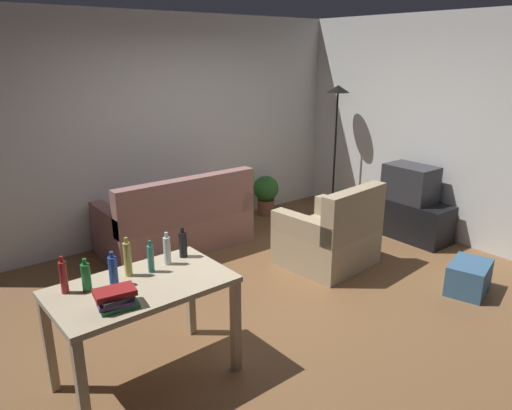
# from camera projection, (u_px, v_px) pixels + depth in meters

# --- Properties ---
(ground_plane) EXTENTS (5.20, 4.40, 0.02)m
(ground_plane) POSITION_uv_depth(u_px,v_px,m) (279.00, 293.00, 4.73)
(ground_plane) COLOR brown
(wall_rear) EXTENTS (5.20, 0.10, 2.70)m
(wall_rear) POSITION_uv_depth(u_px,v_px,m) (166.00, 127.00, 5.96)
(wall_rear) COLOR white
(wall_rear) RESTS_ON ground_plane
(wall_right) EXTENTS (0.10, 4.40, 2.70)m
(wall_right) POSITION_uv_depth(u_px,v_px,m) (444.00, 129.00, 5.83)
(wall_right) COLOR silver
(wall_right) RESTS_ON ground_plane
(couch) EXTENTS (1.72, 0.84, 0.92)m
(couch) POSITION_uv_depth(u_px,v_px,m) (178.00, 224.00, 5.69)
(couch) COLOR #996B66
(couch) RESTS_ON ground_plane
(tv_stand) EXTENTS (0.44, 1.10, 0.48)m
(tv_stand) POSITION_uv_depth(u_px,v_px,m) (407.00, 218.00, 6.08)
(tv_stand) COLOR black
(tv_stand) RESTS_ON ground_plane
(tv) EXTENTS (0.41, 0.60, 0.44)m
(tv) POSITION_uv_depth(u_px,v_px,m) (411.00, 183.00, 5.94)
(tv) COLOR #2D2D33
(tv) RESTS_ON tv_stand
(torchiere_lamp) EXTENTS (0.32, 0.32, 1.81)m
(torchiere_lamp) POSITION_uv_depth(u_px,v_px,m) (337.00, 114.00, 6.68)
(torchiere_lamp) COLOR black
(torchiere_lamp) RESTS_ON ground_plane
(desk) EXTENTS (1.22, 0.73, 0.76)m
(desk) POSITION_uv_depth(u_px,v_px,m) (142.00, 298.00, 3.28)
(desk) COLOR #C6B28E
(desk) RESTS_ON ground_plane
(potted_plant) EXTENTS (0.36, 0.36, 0.57)m
(potted_plant) POSITION_uv_depth(u_px,v_px,m) (266.00, 192.00, 6.85)
(potted_plant) COLOR brown
(potted_plant) RESTS_ON ground_plane
(armchair) EXTENTS (0.98, 0.93, 0.92)m
(armchair) POSITION_uv_depth(u_px,v_px,m) (331.00, 237.00, 5.24)
(armchair) COLOR tan
(armchair) RESTS_ON ground_plane
(storage_box) EXTENTS (0.56, 0.46, 0.30)m
(storage_box) POSITION_uv_depth(u_px,v_px,m) (469.00, 277.00, 4.69)
(storage_box) COLOR #386084
(storage_box) RESTS_ON ground_plane
(bottle_red) EXTENTS (0.05, 0.05, 0.26)m
(bottle_red) POSITION_uv_depth(u_px,v_px,m) (64.00, 277.00, 3.09)
(bottle_red) COLOR #AD2323
(bottle_red) RESTS_ON desk
(bottle_green) EXTENTS (0.06, 0.06, 0.23)m
(bottle_green) POSITION_uv_depth(u_px,v_px,m) (86.00, 277.00, 3.13)
(bottle_green) COLOR #1E722D
(bottle_green) RESTS_ON desk
(bottle_blue) EXTENTS (0.06, 0.06, 0.24)m
(bottle_blue) POSITION_uv_depth(u_px,v_px,m) (113.00, 271.00, 3.20)
(bottle_blue) COLOR #2347A3
(bottle_blue) RESTS_ON desk
(bottle_squat) EXTENTS (0.05, 0.05, 0.28)m
(bottle_squat) POSITION_uv_depth(u_px,v_px,m) (128.00, 259.00, 3.32)
(bottle_squat) COLOR #BCB24C
(bottle_squat) RESTS_ON desk
(bottle_tall) EXTENTS (0.05, 0.05, 0.24)m
(bottle_tall) POSITION_uv_depth(u_px,v_px,m) (151.00, 258.00, 3.39)
(bottle_tall) COLOR teal
(bottle_tall) RESTS_ON desk
(bottle_clear) EXTENTS (0.05, 0.05, 0.25)m
(bottle_clear) POSITION_uv_depth(u_px,v_px,m) (167.00, 250.00, 3.51)
(bottle_clear) COLOR silver
(bottle_clear) RESTS_ON desk
(bottle_dark) EXTENTS (0.06, 0.06, 0.24)m
(bottle_dark) POSITION_uv_depth(u_px,v_px,m) (183.00, 244.00, 3.64)
(bottle_dark) COLOR black
(bottle_dark) RESTS_ON desk
(book_stack) EXTENTS (0.27, 0.20, 0.12)m
(book_stack) POSITION_uv_depth(u_px,v_px,m) (116.00, 298.00, 2.93)
(book_stack) COLOR #236B33
(book_stack) RESTS_ON desk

